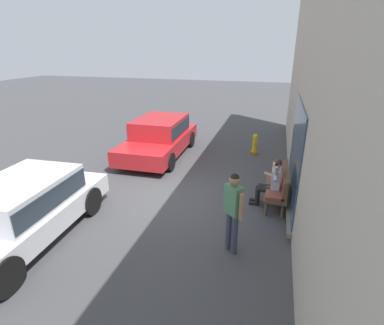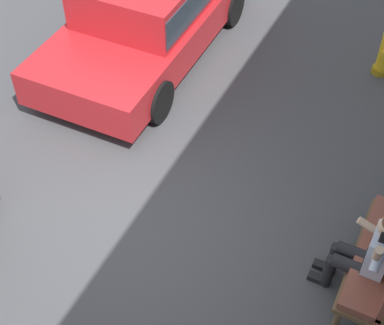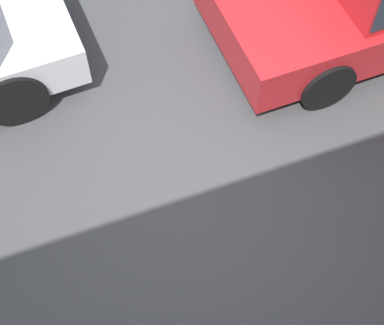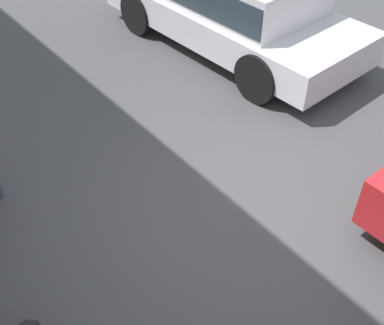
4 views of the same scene
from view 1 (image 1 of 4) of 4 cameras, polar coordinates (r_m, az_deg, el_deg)
ground_plane at (r=8.52m, az=-3.96°, el=-6.34°), size 60.00×60.00×0.00m
building_facade at (r=7.17m, az=22.68°, el=13.58°), size 18.00×0.51×6.37m
bench at (r=8.23m, az=16.38°, el=-4.01°), size 1.65×0.55×0.98m
person_on_phone at (r=8.00m, az=14.89°, el=-3.52°), size 0.73×0.74×1.31m
parked_car_near at (r=11.48m, az=-6.19°, el=5.17°), size 4.40×2.02×1.42m
parked_car_mid at (r=7.34m, az=-29.70°, el=-7.53°), size 4.41×2.00×1.35m
pedestrian_standing at (r=5.94m, az=7.83°, el=-8.39°), size 0.40×0.43×1.73m
fire_hydrant at (r=11.84m, az=11.86°, el=3.39°), size 0.38×0.26×0.81m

